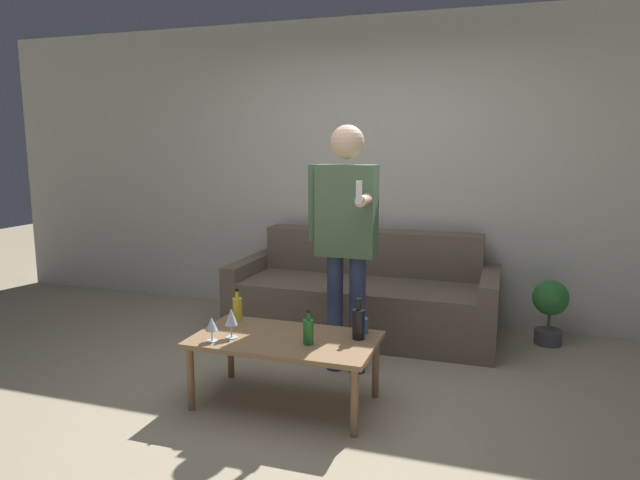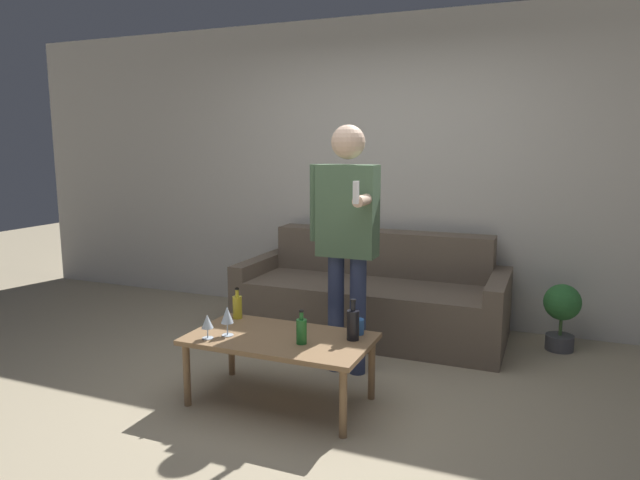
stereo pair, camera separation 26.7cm
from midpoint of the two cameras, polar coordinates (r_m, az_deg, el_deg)
name	(u,v)px [view 2 (the right image)]	position (r m, az deg, el deg)	size (l,w,h in m)	color
ground_plane	(293,409)	(3.60, -0.50, -16.54)	(16.00, 16.00, 0.00)	tan
wall_back	(390,171)	(5.22, 8.47, 6.87)	(8.00, 0.06, 2.70)	silver
couch	(372,297)	(4.88, 6.80, -5.73)	(2.19, 0.92, 0.84)	#6B5B4C
coffee_table	(280,343)	(3.54, -1.82, -10.29)	(1.11, 0.62, 0.43)	#8E6B47
bottle_orange	(353,324)	(3.45, 5.56, -8.37)	(0.07, 0.07, 0.25)	black
bottle_green	(302,330)	(3.38, 0.43, -9.05)	(0.06, 0.06, 0.20)	#23752D
bottle_dark	(237,306)	(3.88, -6.31, -6.62)	(0.06, 0.06, 0.21)	yellow
wine_glass_near	(227,316)	(3.53, -7.12, -7.54)	(0.08, 0.08, 0.18)	silver
wine_glass_far	(207,322)	(3.50, -9.05, -8.15)	(0.07, 0.07, 0.15)	silver
cup_on_table	(357,327)	(3.57, 5.92, -8.62)	(0.08, 0.08, 0.09)	#3366B2
person_standing_front	(347,228)	(3.87, 4.66, 1.17)	(0.48, 0.43, 1.71)	navy
potted_plant	(562,310)	(4.86, 24.51, -6.42)	(0.28, 0.28, 0.52)	#4C4C51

